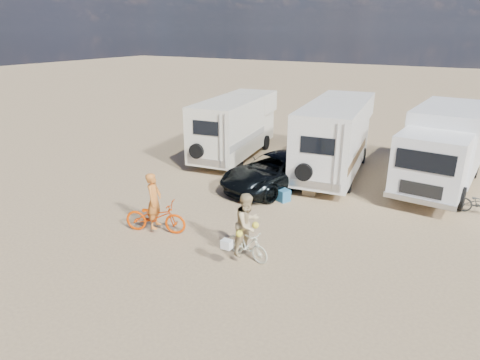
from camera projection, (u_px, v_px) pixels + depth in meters
The scene contains 11 objects.
ground at pixel (273, 233), 13.34m from camera, with size 140.00×140.00×0.00m, color tan.
rv_main at pixel (335, 139), 18.35m from camera, with size 2.31×7.07×3.24m, color silver, non-canonical shape.
rv_left at pixel (235, 128), 20.84m from camera, with size 2.19×6.49×3.00m, color white, non-canonical shape.
box_truck at pixel (442, 150), 16.75m from camera, with size 2.54×7.03×3.22m, color white, non-canonical shape.
dark_suv at pixel (276, 171), 17.02m from camera, with size 2.31×5.01×1.39m, color black.
bike_man at pixel (155, 217), 13.29m from camera, with size 0.70×2.01×1.06m, color #CE3B00.
bike_woman at pixel (247, 244), 11.76m from camera, with size 0.41×1.46×0.88m, color beige.
rider_man at pixel (155, 206), 13.16m from camera, with size 0.67×0.44×1.82m, color orange.
rider_woman at pixel (247, 230), 11.60m from camera, with size 0.88×0.69×1.81m, color tan.
cooler at pixel (282, 195), 15.84m from camera, with size 0.57×0.42×0.46m, color teal.
crate at pixel (310, 189), 16.46m from camera, with size 0.50×0.50×0.40m, color #8B724F.
Camera 1 is at (5.09, -10.85, 6.20)m, focal length 30.98 mm.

